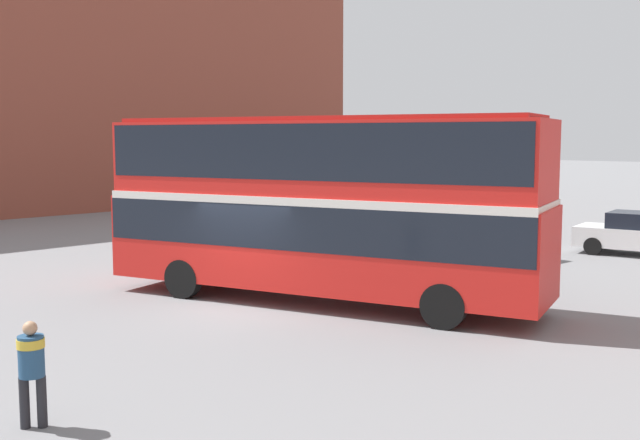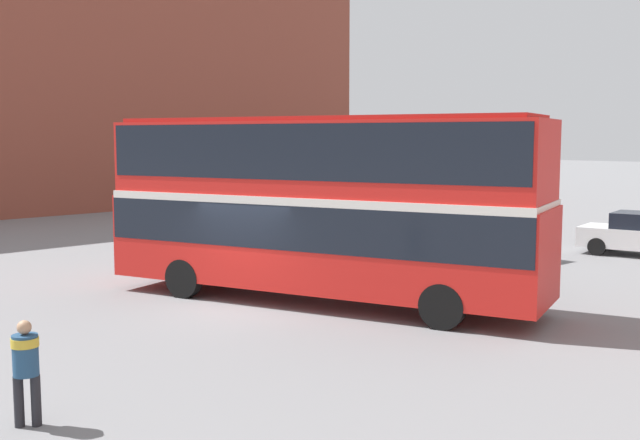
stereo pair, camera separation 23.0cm
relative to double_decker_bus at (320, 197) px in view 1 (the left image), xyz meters
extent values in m
plane|color=slate|center=(-0.94, -1.86, -2.65)|extent=(240.00, 240.00, 0.00)
cube|color=brown|center=(-30.14, 7.79, 5.32)|extent=(10.71, 39.41, 15.94)
cube|color=red|center=(0.00, 0.00, -1.14)|extent=(11.48, 5.88, 2.16)
cube|color=red|center=(0.00, 0.00, 0.91)|extent=(11.30, 5.76, 1.93)
cube|color=black|center=(0.00, 0.00, -0.65)|extent=(11.39, 5.88, 1.06)
cube|color=black|center=(0.00, 0.00, 1.14)|extent=(11.15, 5.74, 1.31)
cube|color=silver|center=(0.00, 0.00, -0.03)|extent=(11.38, 5.87, 0.20)
cube|color=#B11A15|center=(0.00, 0.00, 1.92)|extent=(10.76, 5.43, 0.10)
cylinder|color=black|center=(3.07, 2.20, -2.15)|extent=(1.05, 0.59, 1.01)
cylinder|color=black|center=(3.77, -0.01, -2.15)|extent=(1.05, 0.59, 1.01)
cylinder|color=black|center=(-3.56, 0.08, -2.15)|extent=(1.05, 0.59, 1.01)
cylinder|color=black|center=(-2.86, -2.13, -2.15)|extent=(1.05, 0.59, 1.01)
cylinder|color=#232328|center=(2.81, -8.82, -2.28)|extent=(0.14, 0.14, 0.75)
cylinder|color=#232328|center=(2.94, -8.63, -2.28)|extent=(0.14, 0.14, 0.75)
cylinder|color=navy|center=(2.87, -8.73, -1.61)|extent=(0.50, 0.50, 0.59)
cylinder|color=gold|center=(2.87, -8.73, -1.42)|extent=(0.53, 0.53, 0.13)
sphere|color=tan|center=(2.87, -8.73, -1.20)|extent=(0.20, 0.20, 0.20)
cube|color=silver|center=(-1.18, 9.24, -1.95)|extent=(4.18, 2.00, 0.85)
cube|color=black|center=(-1.35, 9.24, -1.23)|extent=(2.21, 1.72, 0.60)
cylinder|color=black|center=(0.12, 9.97, -2.33)|extent=(0.66, 0.25, 0.65)
cylinder|color=black|center=(0.04, 8.36, -2.33)|extent=(0.66, 0.25, 0.65)
cylinder|color=black|center=(-2.41, 10.11, -2.33)|extent=(0.66, 0.25, 0.65)
cylinder|color=black|center=(-2.49, 8.50, -2.33)|extent=(0.66, 0.25, 0.65)
cube|color=silver|center=(2.56, 13.26, -2.04)|extent=(4.17, 2.48, 0.70)
cylinder|color=black|center=(1.50, 12.23, -2.34)|extent=(0.66, 0.33, 0.63)
cylinder|color=black|center=(1.22, 13.86, -2.34)|extent=(0.66, 0.33, 0.63)
camera|label=1|loc=(13.02, -13.18, 1.46)|focal=42.00mm
camera|label=2|loc=(13.18, -13.01, 1.46)|focal=42.00mm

